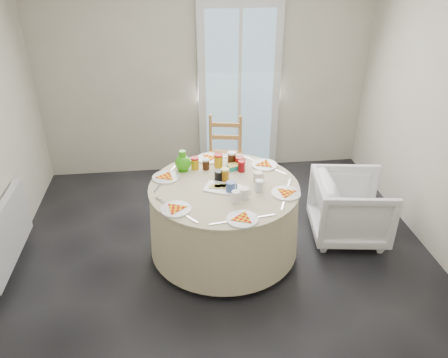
{
  "coord_description": "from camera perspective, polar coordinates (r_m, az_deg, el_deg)",
  "views": [
    {
      "loc": [
        -0.39,
        -3.17,
        2.7
      ],
      "look_at": [
        0.01,
        0.21,
        0.8
      ],
      "focal_mm": 35.0,
      "sensor_mm": 36.0,
      "label": 1
    }
  ],
  "objects": [
    {
      "name": "cheese_platter",
      "position": [
        3.87,
        -0.16,
        -0.74
      ],
      "size": [
        0.37,
        0.31,
        0.04
      ],
      "primitive_type": null,
      "rotation": [
        0.0,
        0.0,
        -0.43
      ],
      "color": "white",
      "rests_on": "table"
    },
    {
      "name": "mugs_glasses",
      "position": [
        3.91,
        2.14,
        0.2
      ],
      "size": [
        0.68,
        0.68,
        0.12
      ],
      "primitive_type": null,
      "rotation": [
        0.0,
        0.0,
        0.06
      ],
      "color": "#ABABAB",
      "rests_on": "table"
    },
    {
      "name": "floor",
      "position": [
        4.18,
        0.24,
        -11.05
      ],
      "size": [
        4.0,
        4.0,
        0.0
      ],
      "primitive_type": "plane",
      "color": "black",
      "rests_on": "ground"
    },
    {
      "name": "table",
      "position": [
        4.12,
        -0.0,
        -5.17
      ],
      "size": [
        1.4,
        1.4,
        0.71
      ],
      "primitive_type": "cylinder",
      "color": "beige",
      "rests_on": "floor"
    },
    {
      "name": "jar_cluster",
      "position": [
        4.16,
        -0.92,
        2.28
      ],
      "size": [
        0.54,
        0.35,
        0.15
      ],
      "primitive_type": null,
      "rotation": [
        0.0,
        0.0,
        0.22
      ],
      "color": "olive",
      "rests_on": "table"
    },
    {
      "name": "wall_back",
      "position": [
        5.37,
        -2.41,
        14.02
      ],
      "size": [
        4.0,
        0.02,
        2.6
      ],
      "primitive_type": "cube",
      "color": "#BCB5A3",
      "rests_on": "floor"
    },
    {
      "name": "wooden_chair",
      "position": [
        5.06,
        0.03,
        3.03
      ],
      "size": [
        0.48,
        0.46,
        0.92
      ],
      "primitive_type": null,
      "rotation": [
        0.0,
        0.0,
        -0.2
      ],
      "color": "#BF8544",
      "rests_on": "floor"
    },
    {
      "name": "armchair",
      "position": [
        4.5,
        16.29,
        -3.01
      ],
      "size": [
        0.76,
        0.8,
        0.73
      ],
      "primitive_type": "imported",
      "rotation": [
        0.0,
        0.0,
        1.43
      ],
      "color": "white",
      "rests_on": "floor"
    },
    {
      "name": "green_pitcher",
      "position": [
        4.15,
        -5.42,
        2.87
      ],
      "size": [
        0.16,
        0.16,
        0.2
      ],
      "primitive_type": null,
      "rotation": [
        0.0,
        0.0,
        -0.03
      ],
      "color": "#38B311",
      "rests_on": "table"
    },
    {
      "name": "glass_door",
      "position": [
        5.44,
        1.98,
        11.47
      ],
      "size": [
        1.0,
        0.08,
        2.1
      ],
      "primitive_type": "cube",
      "color": "silver",
      "rests_on": "floor"
    },
    {
      "name": "place_settings",
      "position": [
        3.91,
        0.0,
        -0.38
      ],
      "size": [
        1.56,
        1.56,
        0.03
      ],
      "primitive_type": null,
      "rotation": [
        0.0,
        0.0,
        0.14
      ],
      "color": "white",
      "rests_on": "table"
    },
    {
      "name": "radiator",
      "position": [
        4.37,
        -26.41,
        -6.36
      ],
      "size": [
        0.07,
        1.0,
        0.55
      ],
      "primitive_type": "cube",
      "color": "silver",
      "rests_on": "floor"
    },
    {
      "name": "butter_tub",
      "position": [
        4.2,
        1.33,
        1.99
      ],
      "size": [
        0.15,
        0.12,
        0.05
      ],
      "primitive_type": "cube",
      "rotation": [
        0.0,
        0.0,
        0.28
      ],
      "color": "teal",
      "rests_on": "table"
    }
  ]
}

